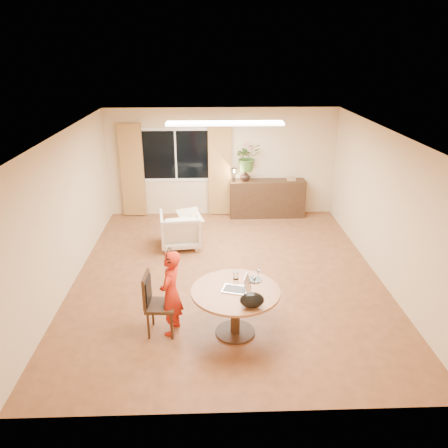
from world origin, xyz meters
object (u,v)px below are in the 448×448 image
(dining_table, at_px, (235,299))
(armchair, at_px, (180,229))
(sideboard, at_px, (267,198))
(child, at_px, (171,293))
(dining_chair, at_px, (161,304))

(dining_table, xyz_separation_m, armchair, (-0.97, 3.06, -0.19))
(sideboard, bearing_deg, armchair, -140.12)
(child, bearing_deg, armchair, -162.62)
(dining_chair, bearing_deg, sideboard, 69.58)
(armchair, height_order, sideboard, sideboard)
(child, bearing_deg, sideboard, 173.46)
(armchair, bearing_deg, child, 84.14)
(dining_chair, distance_m, sideboard, 5.15)
(child, height_order, armchair, child)
(dining_chair, distance_m, child, 0.23)
(dining_table, bearing_deg, dining_chair, 176.48)
(child, bearing_deg, dining_chair, -71.16)
(dining_chair, relative_size, armchair, 1.16)
(sideboard, bearing_deg, dining_chair, -114.40)
(child, bearing_deg, dining_table, 101.88)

